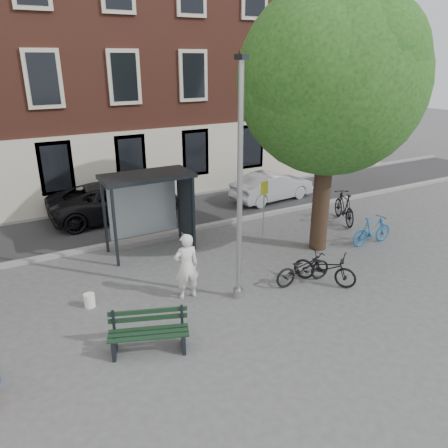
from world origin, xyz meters
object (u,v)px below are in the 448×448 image
(bus_shelter, at_px, (158,193))
(bike_d, at_px, (344,207))
(painter, at_px, (186,266))
(car_dark, at_px, (116,200))
(bike_b, at_px, (372,230))
(bike_a, at_px, (303,268))
(car_silver, at_px, (272,186))
(bench, at_px, (149,334))
(bike_c, at_px, (325,268))
(lamppost, at_px, (240,198))
(notice_sign, at_px, (264,196))

(bus_shelter, height_order, bike_d, bus_shelter)
(painter, bearing_deg, bike_d, -159.02)
(car_dark, bearing_deg, bike_b, -134.88)
(bike_d, bearing_deg, car_dark, -9.16)
(bike_a, distance_m, bike_d, 5.49)
(bike_a, bearing_deg, car_silver, -25.42)
(bike_a, relative_size, car_silver, 0.46)
(bus_shelter, height_order, bench, bus_shelter)
(bus_shelter, distance_m, bike_c, 5.76)
(bus_shelter, height_order, bike_c, bus_shelter)
(lamppost, distance_m, bike_c, 3.47)
(bike_b, relative_size, bike_c, 0.93)
(painter, bearing_deg, car_dark, -86.36)
(bench, xyz_separation_m, notice_sign, (5.87, 4.32, 1.06))
(lamppost, bearing_deg, notice_sign, 47.85)
(notice_sign, bearing_deg, lamppost, -146.64)
(bus_shelter, height_order, notice_sign, bus_shelter)
(painter, xyz_separation_m, car_dark, (0.11, 7.11, -0.19))
(notice_sign, bearing_deg, bike_d, -20.67)
(painter, relative_size, car_dark, 0.35)
(bus_shelter, relative_size, bike_d, 1.41)
(bench, distance_m, car_silver, 11.46)
(bus_shelter, relative_size, bike_c, 1.58)
(bike_a, relative_size, bike_b, 1.05)
(bike_c, relative_size, notice_sign, 0.90)
(bench, xyz_separation_m, car_dark, (1.78, 8.78, 0.31))
(notice_sign, bearing_deg, bus_shelter, 153.15)
(lamppost, xyz_separation_m, bike_a, (2.00, -0.21, -2.32))
(bench, xyz_separation_m, car_silver, (8.55, 7.62, 0.23))
(bus_shelter, xyz_separation_m, bike_d, (7.11, -1.17, -1.31))
(bus_shelter, bearing_deg, notice_sign, -12.36)
(painter, relative_size, bench, 1.01)
(painter, distance_m, bike_c, 3.94)
(bike_c, xyz_separation_m, bike_d, (3.96, 3.44, 0.14))
(bike_a, xyz_separation_m, bike_c, (0.54, -0.29, 0.01))
(car_dark, bearing_deg, bus_shelter, -172.46)
(car_silver, bearing_deg, bike_d, -173.76)
(bench, relative_size, notice_sign, 0.90)
(bench, xyz_separation_m, bike_b, (8.70, 1.86, 0.10))
(bike_d, distance_m, car_silver, 3.77)
(bus_shelter, xyz_separation_m, notice_sign, (3.61, -0.79, -0.45))
(bus_shelter, bearing_deg, lamppost, -81.57)
(painter, height_order, car_silver, painter)
(bike_c, height_order, notice_sign, notice_sign)
(lamppost, distance_m, bike_d, 7.46)
(bike_c, relative_size, bike_d, 0.89)
(car_silver, bearing_deg, painter, 124.58)
(bike_c, xyz_separation_m, car_silver, (3.14, 7.12, 0.17))
(bike_b, height_order, notice_sign, notice_sign)
(painter, relative_size, bike_b, 1.09)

